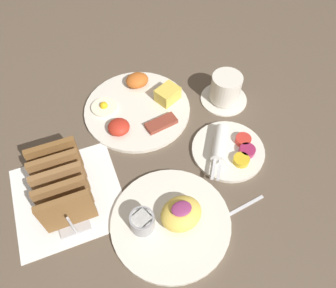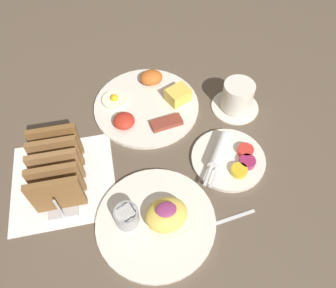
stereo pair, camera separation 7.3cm
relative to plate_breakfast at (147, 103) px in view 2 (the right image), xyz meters
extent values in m
plane|color=brown|center=(-0.03, -0.19, -0.01)|extent=(3.00, 3.00, 0.00)
cube|color=white|center=(-0.22, -0.18, -0.01)|extent=(0.22, 0.22, 0.00)
cylinder|color=silver|center=(0.00, 0.00, -0.01)|extent=(0.27, 0.27, 0.01)
cube|color=#E5C64C|center=(0.08, 0.00, 0.02)|extent=(0.07, 0.06, 0.04)
ellipsoid|color=#C66023|center=(0.02, 0.08, 0.02)|extent=(0.06, 0.05, 0.03)
cylinder|color=#F4EACC|center=(-0.08, 0.03, 0.00)|extent=(0.06, 0.06, 0.01)
sphere|color=yellow|center=(-0.08, 0.03, 0.01)|extent=(0.02, 0.02, 0.02)
ellipsoid|color=red|center=(-0.07, -0.06, 0.01)|extent=(0.05, 0.05, 0.03)
cube|color=brown|center=(0.03, -0.08, 0.00)|extent=(0.08, 0.04, 0.01)
cylinder|color=silver|center=(0.15, -0.20, -0.01)|extent=(0.17, 0.17, 0.01)
cylinder|color=gold|center=(0.16, -0.24, 0.01)|extent=(0.04, 0.04, 0.01)
cylinder|color=#99234C|center=(0.19, -0.22, 0.01)|extent=(0.04, 0.04, 0.01)
cylinder|color=red|center=(0.19, -0.19, 0.01)|extent=(0.04, 0.04, 0.01)
cylinder|color=white|center=(0.13, -0.19, 0.01)|extent=(0.08, 0.09, 0.03)
cube|color=silver|center=(0.10, -0.25, 0.01)|extent=(0.03, 0.05, 0.00)
cube|color=silver|center=(0.09, -0.24, 0.01)|extent=(0.03, 0.05, 0.00)
cylinder|color=silver|center=(-0.04, -0.31, -0.01)|extent=(0.24, 0.24, 0.01)
ellipsoid|color=#EAC651|center=(-0.01, -0.31, 0.02)|extent=(0.10, 0.09, 0.04)
ellipsoid|color=#8C3366|center=(-0.01, -0.31, 0.04)|extent=(0.04, 0.03, 0.01)
cylinder|color=#99999E|center=(-0.09, -0.30, 0.02)|extent=(0.05, 0.05, 0.04)
cylinder|color=white|center=(-0.09, -0.30, 0.03)|extent=(0.04, 0.04, 0.01)
cube|color=#B7B7BC|center=(-0.22, -0.18, -0.01)|extent=(0.06, 0.18, 0.01)
cube|color=brown|center=(-0.22, -0.24, 0.05)|extent=(0.10, 0.01, 0.10)
cube|color=brown|center=(-0.22, -0.21, 0.05)|extent=(0.10, 0.01, 0.10)
cube|color=olive|center=(-0.22, -0.18, 0.05)|extent=(0.10, 0.01, 0.10)
cube|color=brown|center=(-0.22, -0.15, 0.05)|extent=(0.10, 0.01, 0.10)
cube|color=brown|center=(-0.22, -0.12, 0.05)|extent=(0.10, 0.01, 0.10)
cylinder|color=#B7B7BC|center=(-0.22, -0.27, 0.03)|extent=(0.01, 0.01, 0.07)
cylinder|color=#B7B7BC|center=(-0.22, -0.09, 0.03)|extent=(0.01, 0.01, 0.07)
cylinder|color=silver|center=(0.22, -0.05, -0.01)|extent=(0.12, 0.12, 0.01)
cylinder|color=silver|center=(0.22, -0.05, 0.03)|extent=(0.08, 0.08, 0.07)
cylinder|color=#381E0F|center=(0.22, -0.05, 0.06)|extent=(0.06, 0.06, 0.01)
cube|color=silver|center=(0.11, -0.34, -0.01)|extent=(0.11, 0.02, 0.00)
ellipsoid|color=silver|center=(0.05, -0.34, -0.01)|extent=(0.02, 0.02, 0.01)
camera|label=1|loc=(-0.13, -0.55, 0.62)|focal=35.00mm
camera|label=2|loc=(-0.06, -0.57, 0.62)|focal=35.00mm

